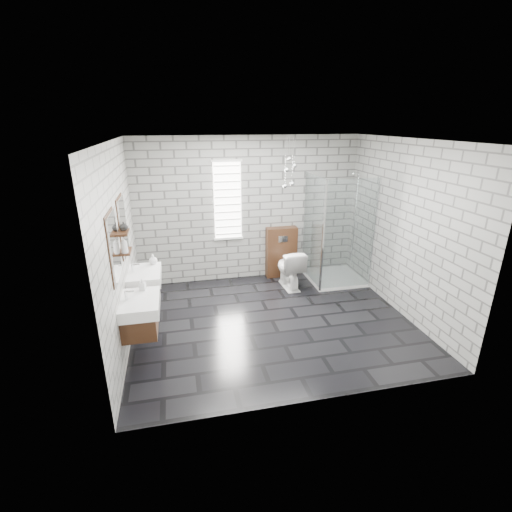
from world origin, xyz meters
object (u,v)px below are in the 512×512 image
object	(u,v)px
cistern_panel	(281,252)
shower_enclosure	(333,257)
vanity_right	(142,277)
toilet	(289,268)
vanity_left	(137,306)

from	to	relation	value
cistern_panel	shower_enclosure	xyz separation A→B (m)	(0.87, -0.52, 0.00)
vanity_right	cistern_panel	xyz separation A→B (m)	(2.53, 1.32, -0.26)
shower_enclosure	toilet	size ratio (longest dim) A/B	2.75
vanity_right	shower_enclosure	xyz separation A→B (m)	(3.41, 0.80, -0.25)
vanity_left	vanity_right	size ratio (longest dim) A/B	1.00
vanity_right	cistern_panel	distance (m)	2.87
vanity_right	shower_enclosure	size ratio (longest dim) A/B	0.77
toilet	vanity_left	bearing A→B (deg)	30.65
cistern_panel	toilet	bearing A→B (deg)	-90.00
vanity_left	shower_enclosure	xyz separation A→B (m)	(3.41, 1.73, -0.25)
vanity_right	cistern_panel	size ratio (longest dim) A/B	1.57
vanity_right	toilet	distance (m)	2.68
vanity_right	toilet	bearing A→B (deg)	17.06
shower_enclosure	toilet	xyz separation A→B (m)	(-0.87, -0.03, -0.13)
cistern_panel	vanity_left	bearing A→B (deg)	-138.47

